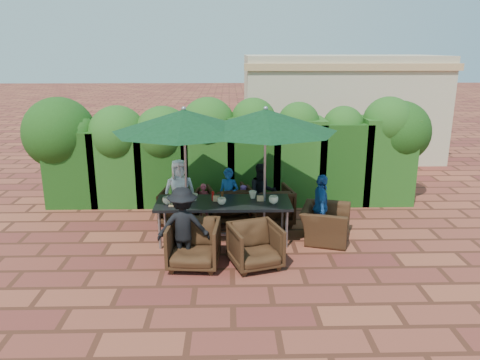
{
  "coord_description": "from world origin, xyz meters",
  "views": [
    {
      "loc": [
        -0.04,
        -7.94,
        3.43
      ],
      "look_at": [
        0.16,
        0.4,
        1.06
      ],
      "focal_mm": 35.0,
      "sensor_mm": 36.0,
      "label": 1
    }
  ],
  "objects_px": {
    "dining_table": "(223,206)",
    "chair_far_left": "(179,205)",
    "chair_far_mid": "(229,202)",
    "chair_near_right": "(255,244)",
    "umbrella_left": "(184,121)",
    "chair_near_left": "(194,242)",
    "chair_end_right": "(325,218)",
    "chair_far_right": "(270,204)",
    "umbrella_right": "(265,121)"
  },
  "relations": [
    {
      "from": "chair_far_right",
      "to": "chair_end_right",
      "type": "xyz_separation_m",
      "value": [
        0.94,
        -0.84,
        -0.0
      ]
    },
    {
      "from": "umbrella_left",
      "to": "chair_near_left",
      "type": "distance_m",
      "value": 2.11
    },
    {
      "from": "dining_table",
      "to": "chair_far_left",
      "type": "relative_size",
      "value": 3.27
    },
    {
      "from": "chair_near_left",
      "to": "chair_end_right",
      "type": "relative_size",
      "value": 0.86
    },
    {
      "from": "umbrella_left",
      "to": "dining_table",
      "type": "bearing_deg",
      "value": -3.28
    },
    {
      "from": "dining_table",
      "to": "umbrella_left",
      "type": "bearing_deg",
      "value": 176.72
    },
    {
      "from": "umbrella_left",
      "to": "chair_far_mid",
      "type": "bearing_deg",
      "value": 52.91
    },
    {
      "from": "chair_far_mid",
      "to": "umbrella_right",
      "type": "bearing_deg",
      "value": 109.67
    },
    {
      "from": "chair_far_mid",
      "to": "chair_end_right",
      "type": "bearing_deg",
      "value": 136.36
    },
    {
      "from": "dining_table",
      "to": "chair_far_mid",
      "type": "bearing_deg",
      "value": 84.77
    },
    {
      "from": "chair_far_mid",
      "to": "dining_table",
      "type": "bearing_deg",
      "value": 71.62
    },
    {
      "from": "umbrella_right",
      "to": "chair_near_right",
      "type": "relative_size",
      "value": 3.25
    },
    {
      "from": "umbrella_left",
      "to": "chair_far_left",
      "type": "relative_size",
      "value": 3.38
    },
    {
      "from": "umbrella_left",
      "to": "chair_near_left",
      "type": "xyz_separation_m",
      "value": [
        0.19,
        -1.08,
        -1.8
      ]
    },
    {
      "from": "chair_far_mid",
      "to": "chair_far_left",
      "type": "bearing_deg",
      "value": -8.09
    },
    {
      "from": "chair_near_right",
      "to": "chair_far_left",
      "type": "bearing_deg",
      "value": 107.61
    },
    {
      "from": "chair_far_right",
      "to": "chair_end_right",
      "type": "bearing_deg",
      "value": 127.13
    },
    {
      "from": "dining_table",
      "to": "chair_far_mid",
      "type": "xyz_separation_m",
      "value": [
        0.1,
        1.04,
        -0.28
      ]
    },
    {
      "from": "chair_far_right",
      "to": "chair_far_left",
      "type": "bearing_deg",
      "value": -14.97
    },
    {
      "from": "umbrella_right",
      "to": "chair_near_right",
      "type": "height_order",
      "value": "umbrella_right"
    },
    {
      "from": "dining_table",
      "to": "chair_far_left",
      "type": "distance_m",
      "value": 1.35
    },
    {
      "from": "chair_far_mid",
      "to": "chair_far_right",
      "type": "relative_size",
      "value": 0.95
    },
    {
      "from": "umbrella_right",
      "to": "chair_far_right",
      "type": "relative_size",
      "value": 3.01
    },
    {
      "from": "chair_near_left",
      "to": "chair_near_right",
      "type": "xyz_separation_m",
      "value": [
        0.99,
        -0.02,
        -0.02
      ]
    },
    {
      "from": "chair_far_mid",
      "to": "chair_near_right",
      "type": "bearing_deg",
      "value": 88.32
    },
    {
      "from": "dining_table",
      "to": "chair_near_left",
      "type": "bearing_deg",
      "value": -114.24
    },
    {
      "from": "chair_near_right",
      "to": "chair_end_right",
      "type": "bearing_deg",
      "value": 20.69
    },
    {
      "from": "umbrella_right",
      "to": "chair_far_left",
      "type": "relative_size",
      "value": 3.39
    },
    {
      "from": "umbrella_left",
      "to": "umbrella_right",
      "type": "bearing_deg",
      "value": 0.02
    },
    {
      "from": "chair_far_left",
      "to": "chair_near_left",
      "type": "distance_m",
      "value": 2.05
    },
    {
      "from": "umbrella_right",
      "to": "chair_far_left",
      "type": "height_order",
      "value": "umbrella_right"
    },
    {
      "from": "dining_table",
      "to": "umbrella_right",
      "type": "distance_m",
      "value": 1.71
    },
    {
      "from": "umbrella_right",
      "to": "chair_end_right",
      "type": "bearing_deg",
      "value": -2.06
    },
    {
      "from": "umbrella_left",
      "to": "chair_near_right",
      "type": "height_order",
      "value": "umbrella_left"
    },
    {
      "from": "umbrella_right",
      "to": "chair_near_right",
      "type": "bearing_deg",
      "value": -101.25
    },
    {
      "from": "chair_far_left",
      "to": "chair_near_right",
      "type": "height_order",
      "value": "chair_near_right"
    },
    {
      "from": "umbrella_left",
      "to": "chair_far_right",
      "type": "xyz_separation_m",
      "value": [
        1.59,
        0.8,
        -1.79
      ]
    },
    {
      "from": "umbrella_right",
      "to": "chair_end_right",
      "type": "height_order",
      "value": "umbrella_right"
    },
    {
      "from": "chair_far_mid",
      "to": "chair_end_right",
      "type": "height_order",
      "value": "chair_end_right"
    },
    {
      "from": "chair_near_left",
      "to": "chair_end_right",
      "type": "bearing_deg",
      "value": 28.53
    },
    {
      "from": "chair_far_left",
      "to": "chair_far_right",
      "type": "relative_size",
      "value": 0.89
    },
    {
      "from": "chair_far_mid",
      "to": "chair_far_right",
      "type": "bearing_deg",
      "value": 152.86
    },
    {
      "from": "chair_near_left",
      "to": "chair_near_right",
      "type": "relative_size",
      "value": 1.06
    },
    {
      "from": "chair_far_right",
      "to": "chair_near_right",
      "type": "bearing_deg",
      "value": 66.8
    },
    {
      "from": "dining_table",
      "to": "umbrella_left",
      "type": "xyz_separation_m",
      "value": [
        -0.66,
        0.04,
        1.54
      ]
    },
    {
      "from": "dining_table",
      "to": "umbrella_left",
      "type": "height_order",
      "value": "umbrella_left"
    },
    {
      "from": "chair_end_right",
      "to": "chair_far_left",
      "type": "bearing_deg",
      "value": 88.24
    },
    {
      "from": "dining_table",
      "to": "chair_near_right",
      "type": "relative_size",
      "value": 3.13
    },
    {
      "from": "chair_far_left",
      "to": "chair_near_right",
      "type": "bearing_deg",
      "value": 133.13
    },
    {
      "from": "umbrella_left",
      "to": "umbrella_right",
      "type": "height_order",
      "value": "same"
    }
  ]
}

